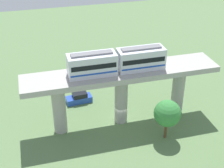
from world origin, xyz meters
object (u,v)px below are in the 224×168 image
Objects in this scene: tree_near_viaduct at (167,113)px; parked_car_orange at (119,74)px; parked_car_blue at (79,98)px; train at (117,61)px.

parked_car_orange is at bearing -175.88° from tree_near_viaduct.
parked_car_orange is 1.00× the size of parked_car_blue.
parked_car_blue is 0.72× the size of tree_near_viaduct.
tree_near_viaduct reaches higher than parked_car_blue.
parked_car_blue is at bearing -58.63° from parked_car_orange.
parked_car_orange is (-12.99, 4.30, -9.39)m from train.
parked_car_orange and parked_car_blue have the same top height.
parked_car_blue is at bearing -140.64° from tree_near_viaduct.
train is at bearing -22.09° from parked_car_orange.
tree_near_viaduct is at bearing 0.35° from parked_car_orange.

